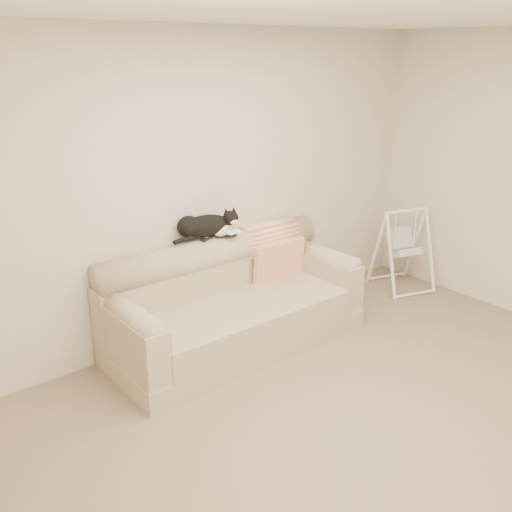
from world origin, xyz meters
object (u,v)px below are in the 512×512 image
Objects in this scene: sofa at (232,305)px; remote_a at (208,237)px; remote_b at (226,235)px; tuxedo_cat at (206,226)px; baby_swing at (403,248)px.

remote_a reaches higher than sofa.
remote_b is (0.10, 0.20, 0.56)m from sofa.
tuxedo_cat is (-0.01, 0.00, 0.10)m from remote_a.
remote_b reaches higher than sofa.
baby_swing is at bearing -9.91° from remote_a.
remote_b is (0.16, -0.05, -0.00)m from remote_a.
sofa is 2.16m from baby_swing.
baby_swing is at bearing -9.16° from remote_b.
tuxedo_cat is at bearing 157.07° from remote_a.
remote_b is 0.20× the size of baby_swing.
remote_a reaches higher than baby_swing.
remote_a is 0.30× the size of tuxedo_cat.
sofa is at bearing -117.28° from remote_b.
baby_swing is at bearing -3.53° from sofa.
tuxedo_cat is at bearing 170.03° from baby_swing.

